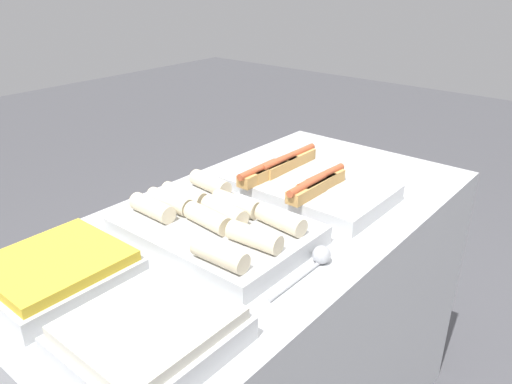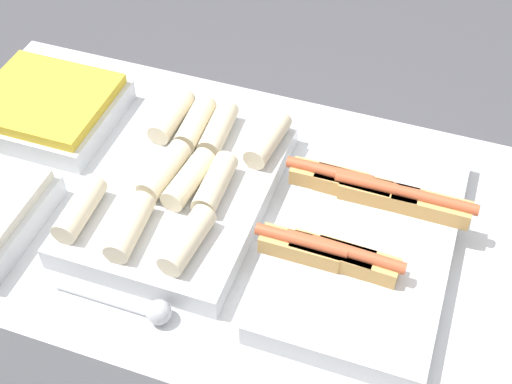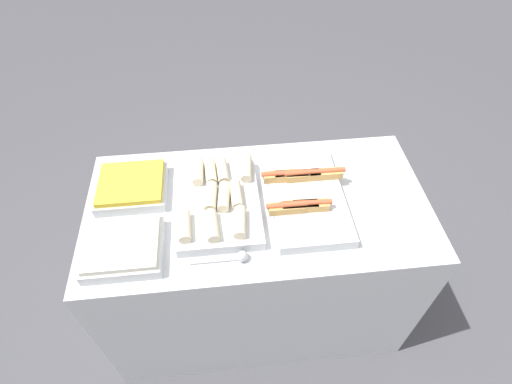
{
  "view_description": "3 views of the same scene",
  "coord_description": "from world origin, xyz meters",
  "views": [
    {
      "loc": [
        -0.98,
        -0.81,
        1.58
      ],
      "look_at": [
        -0.01,
        0.0,
        1.01
      ],
      "focal_mm": 35.0,
      "sensor_mm": 36.0,
      "label": 1
    },
    {
      "loc": [
        0.29,
        -0.86,
        1.99
      ],
      "look_at": [
        -0.01,
        0.0,
        1.01
      ],
      "focal_mm": 50.0,
      "sensor_mm": 36.0,
      "label": 2
    },
    {
      "loc": [
        -0.13,
        -1.11,
        2.26
      ],
      "look_at": [
        -0.01,
        0.0,
        1.01
      ],
      "focal_mm": 28.0,
      "sensor_mm": 36.0,
      "label": 3
    }
  ],
  "objects": [
    {
      "name": "ground_plane",
      "position": [
        0.0,
        0.0,
        0.0
      ],
      "size": [
        12.0,
        12.0,
        0.0
      ],
      "primitive_type": "plane",
      "color": "#4C4C51"
    },
    {
      "name": "counter",
      "position": [
        0.0,
        0.0,
        0.46
      ],
      "size": [
        1.49,
        0.76,
        0.93
      ],
      "color": "silver",
      "rests_on": "ground_plane"
    },
    {
      "name": "tray_hotdogs",
      "position": [
        0.21,
        0.0,
        0.96
      ],
      "size": [
        0.37,
        0.54,
        0.1
      ],
      "color": "silver",
      "rests_on": "counter"
    },
    {
      "name": "tray_wraps",
      "position": [
        -0.17,
        0.0,
        0.96
      ],
      "size": [
        0.35,
        0.48,
        0.1
      ],
      "color": "silver",
      "rests_on": "counter"
    },
    {
      "name": "tray_side_front",
      "position": [
        -0.54,
        -0.19,
        0.96
      ],
      "size": [
        0.3,
        0.27,
        0.07
      ],
      "color": "silver",
      "rests_on": "counter"
    },
    {
      "name": "tray_side_back",
      "position": [
        -0.54,
        0.13,
        0.96
      ],
      "size": [
        0.3,
        0.27,
        0.07
      ],
      "color": "silver",
      "rests_on": "counter"
    },
    {
      "name": "serving_spoon_near",
      "position": [
        -0.11,
        -0.27,
        0.95
      ],
      "size": [
        0.22,
        0.05,
        0.05
      ],
      "color": "#B2B5BA",
      "rests_on": "counter"
    }
  ]
}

